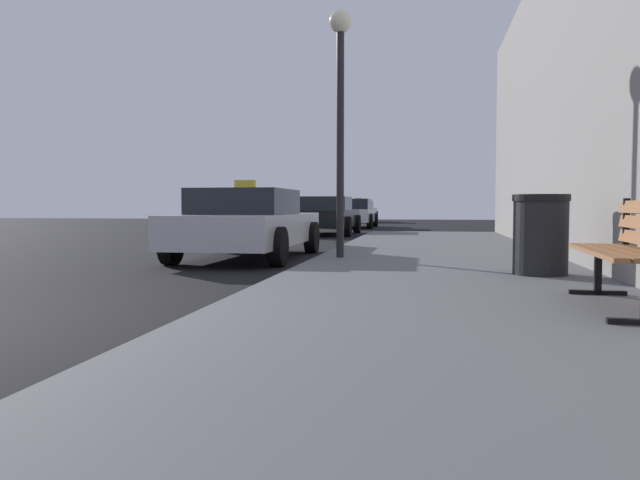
% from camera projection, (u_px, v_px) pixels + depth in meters
% --- Properties ---
extents(sidewalk, '(4.00, 32.00, 0.15)m').
position_uv_depth(sidewalk, '(460.00, 339.00, 4.20)').
color(sidewalk, '#5B5B60').
rests_on(sidewalk, ground_plane).
extents(bench, '(0.58, 1.78, 0.89)m').
position_uv_depth(bench, '(632.00, 244.00, 5.00)').
color(bench, brown).
rests_on(bench, sidewalk).
extents(trash_bin, '(0.66, 0.66, 0.96)m').
position_uv_depth(trash_bin, '(541.00, 234.00, 7.45)').
color(trash_bin, black).
rests_on(trash_bin, sidewalk).
extents(street_lamp, '(0.36, 0.36, 3.88)m').
position_uv_depth(street_lamp, '(340.00, 86.00, 9.82)').
color(street_lamp, black).
rests_on(street_lamp, sidewalk).
extents(car_silver, '(2.03, 4.58, 1.43)m').
position_uv_depth(car_silver, '(248.00, 223.00, 11.48)').
color(car_silver, '#B7B7BF').
rests_on(car_silver, ground_plane).
extents(car_black, '(2.01, 4.26, 1.27)m').
position_uv_depth(car_black, '(326.00, 215.00, 21.03)').
color(car_black, black).
rests_on(car_black, ground_plane).
extents(car_white, '(2.04, 4.27, 1.27)m').
position_uv_depth(car_white, '(352.00, 213.00, 27.67)').
color(car_white, white).
rests_on(car_white, ground_plane).
extents(car_green, '(2.02, 4.17, 1.43)m').
position_uv_depth(car_green, '(359.00, 211.00, 37.26)').
color(car_green, '#196638').
rests_on(car_green, ground_plane).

